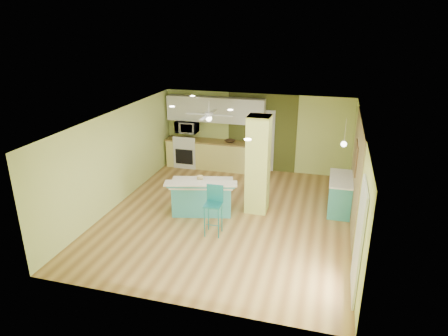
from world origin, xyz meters
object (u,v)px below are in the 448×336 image
at_px(peninsula, 202,196).
at_px(fruit_bowl, 230,141).
at_px(bar_stool, 214,202).
at_px(side_counter, 340,194).
at_px(canister, 200,179).

relative_size(peninsula, fruit_bowl, 5.60).
xyz_separation_m(bar_stool, side_counter, (2.77, 2.01, -0.33)).
bearing_deg(peninsula, side_counter, 3.75).
distance_m(peninsula, side_counter, 3.54).
bearing_deg(fruit_bowl, side_counter, -31.01).
bearing_deg(fruit_bowl, peninsula, -88.14).
xyz_separation_m(peninsula, side_counter, (3.37, 1.08, 0.01)).
distance_m(bar_stool, side_counter, 3.44).
bearing_deg(side_counter, peninsula, -162.25).
bearing_deg(side_counter, fruit_bowl, 148.99).
relative_size(peninsula, side_counter, 1.34).
distance_m(fruit_bowl, canister, 3.18).
relative_size(side_counter, canister, 7.73).
distance_m(peninsula, fruit_bowl, 3.22).
xyz_separation_m(bar_stool, fruit_bowl, (-0.70, 4.10, 0.20)).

